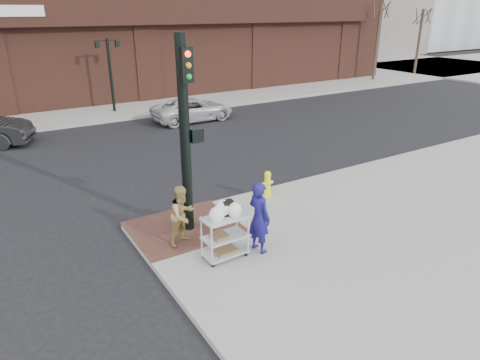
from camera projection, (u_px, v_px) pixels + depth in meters
ground at (220, 241)px, 11.17m from camera, size 220.00×220.00×0.00m
sidewalk_far at (172, 69)px, 42.50m from camera, size 65.00×36.00×0.15m
brick_curb_ramp at (184, 227)px, 11.53m from camera, size 2.80×2.40×0.01m
bare_tree_a at (382, 0)px, 33.61m from camera, size 1.80×1.80×7.20m
bare_tree_b at (424, 7)px, 37.12m from camera, size 1.80×1.80×6.70m
lamp_post at (110, 67)px, 23.79m from camera, size 1.32×0.22×4.00m
traffic_signal_pole at (186, 132)px, 10.49m from camera, size 0.61×0.51×5.00m
woman_blue at (259, 217)px, 10.13m from camera, size 0.53×0.71×1.78m
pedestrian_tan at (183, 215)px, 10.50m from camera, size 0.90×0.80×1.54m
minivan_white at (193, 109)px, 22.97m from camera, size 4.47×2.13×1.23m
utility_cart at (225, 233)px, 9.92m from camera, size 1.05×0.60×1.43m
fire_hydrant at (267, 183)px, 13.32m from camera, size 0.39×0.28×0.84m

